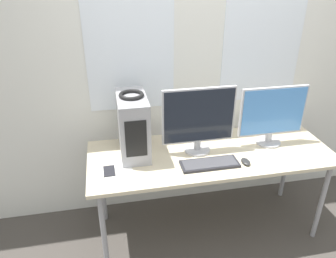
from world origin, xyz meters
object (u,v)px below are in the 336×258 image
(monitor_right_near, at_px, (272,115))
(cell_phone, at_px, (109,171))
(pc_tower, at_px, (133,126))
(mouse, at_px, (246,162))
(keyboard, at_px, (210,164))
(headphones, at_px, (131,95))
(monitor_main, at_px, (199,119))

(monitor_right_near, height_order, cell_phone, monitor_right_near)
(pc_tower, height_order, mouse, pc_tower)
(monitor_right_near, bearing_deg, keyboard, -158.53)
(pc_tower, height_order, keyboard, pc_tower)
(headphones, height_order, mouse, headphones)
(cell_phone, bearing_deg, monitor_right_near, 5.95)
(headphones, height_order, cell_phone, headphones)
(keyboard, bearing_deg, pc_tower, 150.84)
(pc_tower, relative_size, headphones, 2.57)
(headphones, distance_m, mouse, 0.97)
(keyboard, bearing_deg, monitor_right_near, 21.47)
(keyboard, distance_m, cell_phone, 0.73)
(monitor_right_near, distance_m, cell_phone, 1.33)
(monitor_right_near, distance_m, mouse, 0.46)
(monitor_main, height_order, keyboard, monitor_main)
(monitor_main, height_order, cell_phone, monitor_main)
(monitor_right_near, bearing_deg, cell_phone, -172.71)
(monitor_main, distance_m, cell_phone, 0.76)
(cell_phone, bearing_deg, headphones, 47.34)
(headphones, distance_m, cell_phone, 0.57)
(mouse, bearing_deg, monitor_main, 140.90)
(monitor_right_near, height_order, keyboard, monitor_right_near)
(mouse, bearing_deg, cell_phone, 175.07)
(monitor_main, bearing_deg, monitor_right_near, 0.59)
(monitor_right_near, bearing_deg, monitor_main, -179.41)
(keyboard, bearing_deg, monitor_main, 98.56)
(mouse, bearing_deg, monitor_right_near, 39.76)
(monitor_right_near, height_order, mouse, monitor_right_near)
(headphones, relative_size, monitor_right_near, 0.34)
(pc_tower, bearing_deg, monitor_main, -8.40)
(monitor_main, relative_size, keyboard, 1.31)
(headphones, bearing_deg, monitor_main, -8.50)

